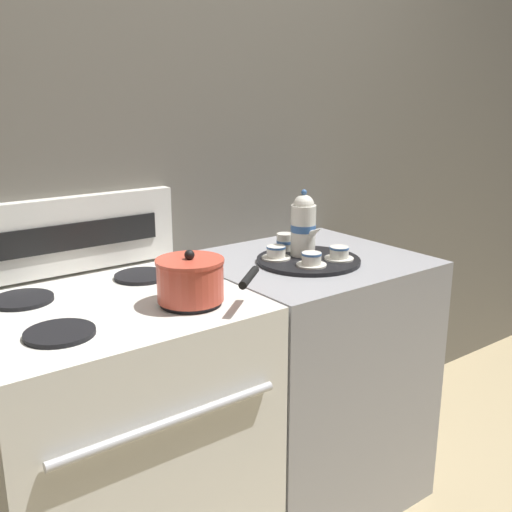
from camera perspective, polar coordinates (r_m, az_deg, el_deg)
wall_back at (r=2.14m, az=-9.06°, el=4.57°), size 6.00×0.05×2.20m
stove at (r=1.92m, az=-13.13°, el=-17.44°), size 0.76×0.70×0.94m
control_panel at (r=1.96m, az=-17.91°, el=1.83°), size 0.75×0.05×0.24m
side_counter at (r=2.28m, az=4.84°, el=-11.54°), size 0.73×0.67×0.93m
saucepan at (r=1.65m, az=-6.19°, el=-2.23°), size 0.27×0.28×0.14m
serving_tray at (r=2.06m, az=5.01°, el=-0.41°), size 0.36×0.36×0.01m
teapot at (r=2.07m, az=4.55°, el=2.96°), size 0.09×0.14×0.23m
teacup_left at (r=2.05m, az=7.93°, el=0.27°), size 0.10×0.10×0.04m
teacup_right at (r=2.04m, az=1.92°, el=0.34°), size 0.10×0.10×0.04m
teacup_front at (r=1.97m, az=5.31°, el=-0.32°), size 0.10×0.10×0.04m
creamer_jug at (r=2.15m, az=2.76°, el=1.36°), size 0.06×0.06×0.06m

